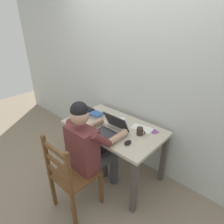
% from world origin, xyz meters
% --- Properties ---
extents(ground_plane, '(8.00, 8.00, 0.00)m').
position_xyz_m(ground_plane, '(0.00, 0.00, 0.00)').
color(ground_plane, gray).
extents(back_wall, '(6.00, 0.04, 2.60)m').
position_xyz_m(back_wall, '(0.00, 0.44, 1.30)').
color(back_wall, beige).
rests_on(back_wall, ground).
extents(desk, '(1.23, 0.73, 0.74)m').
position_xyz_m(desk, '(0.00, 0.00, 0.63)').
color(desk, '#BCB29E').
rests_on(desk, ground).
extents(seated_person, '(0.50, 0.60, 1.25)m').
position_xyz_m(seated_person, '(0.04, -0.44, 0.69)').
color(seated_person, brown).
rests_on(seated_person, ground).
extents(wooden_chair, '(0.42, 0.42, 0.95)m').
position_xyz_m(wooden_chair, '(0.04, -0.72, 0.47)').
color(wooden_chair, brown).
rests_on(wooden_chair, ground).
extents(laptop, '(0.33, 0.33, 0.21)m').
position_xyz_m(laptop, '(0.08, -0.15, 0.79)').
color(laptop, '#232328').
rests_on(laptop, desk).
extents(computer_mouse, '(0.06, 0.10, 0.03)m').
position_xyz_m(computer_mouse, '(0.36, -0.18, 0.75)').
color(computer_mouse, black).
rests_on(computer_mouse, desk).
extents(coffee_mug_white, '(0.12, 0.08, 0.09)m').
position_xyz_m(coffee_mug_white, '(0.05, 0.10, 0.78)').
color(coffee_mug_white, white).
rests_on(coffee_mug_white, desk).
extents(coffee_mug_dark, '(0.11, 0.07, 0.09)m').
position_xyz_m(coffee_mug_dark, '(0.35, 0.06, 0.78)').
color(coffee_mug_dark, '#38281E').
rests_on(coffee_mug_dark, desk).
extents(book_stack_main, '(0.19, 0.15, 0.08)m').
position_xyz_m(book_stack_main, '(-0.33, 0.01, 0.78)').
color(book_stack_main, white).
rests_on(book_stack_main, desk).
extents(paper_pile_near_laptop, '(0.22, 0.18, 0.01)m').
position_xyz_m(paper_pile_near_laptop, '(0.14, -0.16, 0.74)').
color(paper_pile_near_laptop, silver).
rests_on(paper_pile_near_laptop, desk).
extents(paper_pile_back_corner, '(0.28, 0.19, 0.01)m').
position_xyz_m(paper_pile_back_corner, '(0.30, 0.18, 0.74)').
color(paper_pile_back_corner, white).
rests_on(paper_pile_back_corner, desk).
extents(landscape_photo_print, '(0.15, 0.13, 0.00)m').
position_xyz_m(landscape_photo_print, '(0.42, 0.23, 0.74)').
color(landscape_photo_print, '#7A4293').
rests_on(landscape_photo_print, desk).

